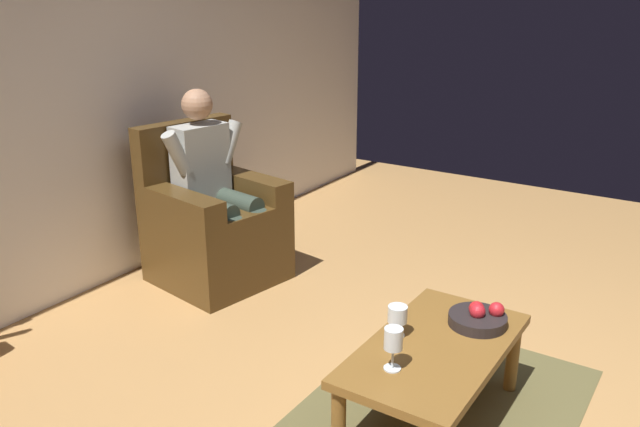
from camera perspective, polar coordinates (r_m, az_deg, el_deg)
wall_back at (r=4.13m, az=-21.47°, el=11.14°), size 6.78×0.06×2.68m
rug at (r=3.06m, az=9.71°, el=-17.56°), size 1.69×1.14×0.01m
armchair at (r=4.28m, az=-9.42°, el=-1.15°), size 0.83×0.83×1.02m
person_seated at (r=4.15m, az=-9.31°, el=2.74°), size 0.62×0.61×1.24m
coffee_table at (r=2.88m, az=10.08°, el=-12.32°), size 0.98×0.53×0.39m
wine_glass_near at (r=2.85m, az=6.84°, el=-8.94°), size 0.09×0.09×0.14m
wine_glass_far at (r=2.60m, az=6.47°, el=-11.11°), size 0.08×0.08×0.18m
fruit_bowl at (r=3.03m, az=13.80°, el=-8.88°), size 0.26×0.26×0.11m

